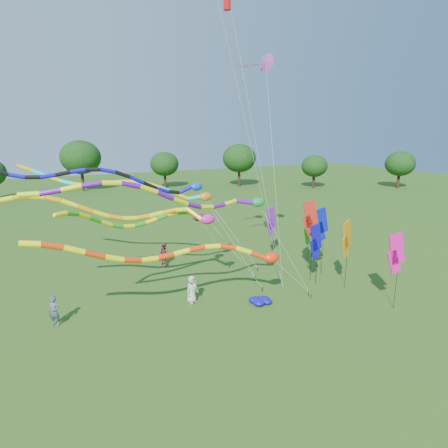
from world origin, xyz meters
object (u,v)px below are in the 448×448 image
person_a (192,289)px  person_b (54,311)px  tube_kite_red (193,254)px  tube_kite_orange (139,212)px  person_c (164,254)px  blue_nylon_heap (258,301)px

person_a → person_b: size_ratio=1.02×
tube_kite_red → tube_kite_orange: (-1.92, 3.09, 1.87)m
person_a → person_c: bearing=64.4°
person_c → tube_kite_red: bearing=146.1°
tube_kite_red → person_b: (-6.89, 2.74, -2.96)m
tube_kite_orange → person_a: size_ratio=8.15×
person_a → person_c: 7.18m
tube_kite_red → tube_kite_orange: tube_kite_orange is taller
person_a → person_c: size_ratio=0.97×
person_b → blue_nylon_heap: bearing=19.8°
person_b → person_c: bearing=71.6°
tube_kite_orange → person_b: (-4.97, -0.35, -4.82)m
blue_nylon_heap → person_c: person_c is taller
tube_kite_orange → blue_nylon_heap: size_ratio=10.63×
tube_kite_red → person_b: tube_kite_red is taller
blue_nylon_heap → person_b: 11.41m
person_c → person_b: bearing=102.2°
person_b → tube_kite_orange: bearing=38.3°
tube_kite_red → blue_nylon_heap: tube_kite_red is taller
tube_kite_red → person_c: (1.41, 9.07, -2.91)m
blue_nylon_heap → person_c: bearing=106.6°
tube_kite_orange → person_b: 6.93m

